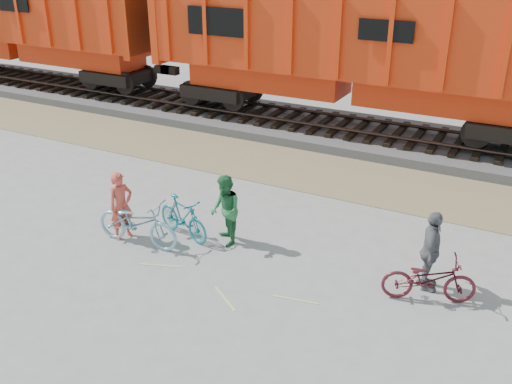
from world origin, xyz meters
The scene contains 12 objects.
ground centered at (0.00, 0.00, 0.00)m, with size 120.00×120.00×0.00m, color #9E9E99.
gravel_strip centered at (0.00, 5.50, 0.01)m, with size 120.00×3.00×0.02m, color tan.
ballast_bed centered at (0.00, 9.00, 0.15)m, with size 120.00×4.00×0.30m, color slate.
track centered at (0.00, 9.00, 0.47)m, with size 120.00×2.60×0.24m.
hopper_car_left centered at (-15.36, 9.00, 3.01)m, with size 14.00×3.13×4.65m.
hopper_car_center centered at (-0.36, 9.00, 3.01)m, with size 14.00×3.13×4.65m.
bicycle_blue centered at (-1.98, -0.28, 0.53)m, with size 0.71×2.02×1.06m, color #80B6D1.
bicycle_teal centered at (-1.30, 0.48, 0.48)m, with size 0.45×1.61×0.97m, color #167685.
bicycle_maroon centered at (4.17, 0.57, 0.45)m, with size 0.60×1.73×0.91m, color #541821.
person_solo centered at (-2.48, -0.18, 0.79)m, with size 0.58×0.38×1.58m, color #D54D3D.
person_man centered at (-0.30, 0.68, 0.80)m, with size 0.78×0.60×1.60m, color #2C7540.
person_woman centered at (4.07, 0.97, 0.82)m, with size 0.96×0.40×1.64m, color slate.
Camera 1 is at (5.54, -8.89, 6.28)m, focal length 40.00 mm.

